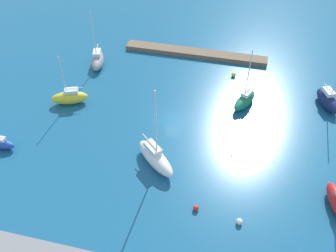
% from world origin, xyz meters
% --- Properties ---
extents(water, '(160.00, 160.00, 0.00)m').
position_xyz_m(water, '(0.00, 0.00, 0.00)').
color(water, '#19567F').
rests_on(water, ground).
extents(pier_dock, '(27.83, 2.63, 0.89)m').
position_xyz_m(pier_dock, '(-0.11, -19.84, 0.44)').
color(pier_dock, brown).
rests_on(pier_dock, ground).
extents(sailboat_green_inner_mooring, '(4.26, 6.19, 10.87)m').
position_xyz_m(sailboat_green_inner_mooring, '(-10.74, -6.30, 1.13)').
color(sailboat_green_inner_mooring, '#19724C').
rests_on(sailboat_green_inner_mooring, water).
extents(sailboat_white_lone_south, '(7.27, 6.88, 13.20)m').
position_xyz_m(sailboat_white_lone_south, '(0.25, 9.62, 1.36)').
color(sailboat_white_lone_south, white).
rests_on(sailboat_white_lone_south, water).
extents(sailboat_yellow_along_channel, '(6.27, 4.09, 9.16)m').
position_xyz_m(sailboat_yellow_along_channel, '(17.52, -0.25, 1.21)').
color(sailboat_yellow_along_channel, yellow).
rests_on(sailboat_yellow_along_channel, water).
extents(sailboat_gray_by_breakwater, '(3.78, 6.59, 11.07)m').
position_xyz_m(sailboat_gray_by_breakwater, '(17.23, -12.03, 1.21)').
color(sailboat_gray_by_breakwater, gray).
rests_on(sailboat_gray_by_breakwater, water).
extents(sailboat_navy_lone_north, '(4.48, 6.55, 11.53)m').
position_xyz_m(sailboat_navy_lone_north, '(-24.02, -9.29, 1.25)').
color(sailboat_navy_lone_north, '#141E4C').
rests_on(sailboat_navy_lone_north, water).
extents(mooring_buoy_white, '(0.79, 0.79, 0.79)m').
position_xyz_m(mooring_buoy_white, '(-12.07, 16.57, 0.39)').
color(mooring_buoy_white, white).
rests_on(mooring_buoy_white, water).
extents(mooring_buoy_yellow, '(0.81, 0.81, 0.81)m').
position_xyz_m(mooring_buoy_yellow, '(-8.20, -14.26, 0.40)').
color(mooring_buoy_yellow, yellow).
rests_on(mooring_buoy_yellow, water).
extents(mooring_buoy_red, '(0.75, 0.75, 0.75)m').
position_xyz_m(mooring_buoy_red, '(-6.59, 15.84, 0.37)').
color(mooring_buoy_red, red).
rests_on(mooring_buoy_red, water).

